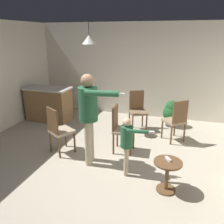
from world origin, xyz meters
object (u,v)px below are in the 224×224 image
dining_chair_near_wall (120,127)px  dining_chair_centre_back (176,119)px  side_table_by_couch (167,172)px  spare_remote_on_table (168,159)px  kitchen_counter (49,104)px  dining_chair_by_counter (137,109)px  person_child (127,140)px  person_adult (89,110)px  dining_chair_spare (58,129)px  potted_plant_corner (171,112)px

dining_chair_near_wall → dining_chair_centre_back: (1.08, 0.82, 0.00)m
side_table_by_couch → spare_remote_on_table: bearing=97.1°
kitchen_counter → dining_chair_centre_back: 3.55m
kitchen_counter → dining_chair_by_counter: bearing=2.8°
dining_chair_near_wall → dining_chair_centre_back: same height
kitchen_counter → person_child: 3.43m
kitchen_counter → person_adult: 2.79m
spare_remote_on_table → dining_chair_spare: bearing=166.4°
side_table_by_couch → person_child: 0.83m
person_child → spare_remote_on_table: (0.71, -0.21, -0.12)m
potted_plant_corner → person_adult: bearing=-119.1°
dining_chair_centre_back → potted_plant_corner: 0.98m
person_adult → dining_chair_centre_back: 2.15m
spare_remote_on_table → person_adult: bearing=165.2°
side_table_by_couch → dining_chair_by_counter: size_ratio=0.52×
dining_chair_by_counter → dining_chair_near_wall: bearing=59.6°
dining_chair_by_counter → side_table_by_couch: bearing=85.6°
dining_chair_spare → spare_remote_on_table: (2.22, -0.54, -0.01)m
person_child → spare_remote_on_table: person_child is taller
dining_chair_by_counter → person_adult: bearing=48.8°
person_child → person_adult: bearing=-112.5°
dining_chair_centre_back → potted_plant_corner: size_ratio=1.42×
dining_chair_centre_back → person_child: bearing=-154.3°
spare_remote_on_table → potted_plant_corner: bearing=92.7°
potted_plant_corner → dining_chair_near_wall: bearing=-117.4°
dining_chair_by_counter → potted_plant_corner: dining_chair_by_counter is taller
dining_chair_by_counter → spare_remote_on_table: 2.52m
dining_chair_near_wall → potted_plant_corner: dining_chair_near_wall is taller
dining_chair_spare → spare_remote_on_table: size_ratio=7.69×
person_adult → potted_plant_corner: (1.34, 2.40, -0.68)m
side_table_by_couch → dining_chair_centre_back: size_ratio=0.52×
dining_chair_centre_back → potted_plant_corner: (-0.16, 0.95, -0.16)m
dining_chair_spare → potted_plant_corner: dining_chair_spare is taller
person_adult → dining_chair_by_counter: 2.07m
potted_plant_corner → side_table_by_couch: bearing=-87.3°
person_child → dining_chair_spare: 1.55m
side_table_by_couch → spare_remote_on_table: 0.22m
dining_chair_spare → kitchen_counter: bearing=157.9°
side_table_by_couch → dining_chair_spare: size_ratio=0.52×
potted_plant_corner → spare_remote_on_table: 2.80m
person_adult → spare_remote_on_table: bearing=66.9°
kitchen_counter → side_table_by_couch: 4.17m
person_adult → dining_chair_near_wall: 0.92m
dining_chair_centre_back → dining_chair_near_wall: bearing=177.4°
dining_chair_centre_back → dining_chair_spare: (-2.25, -1.30, 0.00)m
person_adult → dining_chair_centre_back: (1.50, 1.45, -0.52)m
kitchen_counter → dining_chair_near_wall: dining_chair_near_wall is taller
side_table_by_couch → person_child: size_ratio=0.49×
person_child → dining_chair_spare: size_ratio=1.06×
side_table_by_couch → dining_chair_centre_back: (0.02, 1.88, 0.22)m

